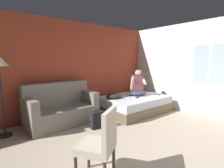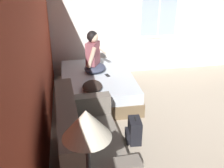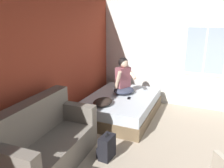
# 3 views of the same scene
# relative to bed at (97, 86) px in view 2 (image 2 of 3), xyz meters

# --- Properties ---
(wall_back_accent) EXTENTS (10.65, 0.16, 2.70)m
(wall_back_accent) POSITION_rel_bed_xyz_m (-1.62, 1.02, 1.11)
(wall_back_accent) COLOR #993823
(wall_back_accent) RESTS_ON ground
(wall_side_with_window) EXTENTS (0.19, 7.45, 2.70)m
(wall_side_with_window) POSITION_rel_bed_xyz_m (1.28, -2.08, 1.12)
(wall_side_with_window) COLOR silver
(wall_side_with_window) RESTS_ON ground
(bed) EXTENTS (2.05, 1.49, 0.48)m
(bed) POSITION_rel_bed_xyz_m (0.00, 0.00, 0.00)
(bed) COLOR brown
(bed) RESTS_ON ground
(couch) EXTENTS (1.74, 0.90, 1.04)m
(couch) POSITION_rel_bed_xyz_m (-2.19, 0.41, 0.16)
(couch) COLOR slate
(couch) RESTS_ON ground
(person_seated) EXTENTS (0.67, 0.63, 0.88)m
(person_seated) POSITION_rel_bed_xyz_m (0.21, 0.03, 0.60)
(person_seated) COLOR #383D51
(person_seated) RESTS_ON bed
(backpack) EXTENTS (0.31, 0.25, 0.46)m
(backpack) POSITION_rel_bed_xyz_m (-1.66, -0.38, -0.04)
(backpack) COLOR black
(backpack) RESTS_ON ground
(throw_pillow) EXTENTS (0.53, 0.43, 0.14)m
(throw_pillow) POSITION_rel_bed_xyz_m (-0.66, 0.17, 0.31)
(throw_pillow) COLOR #2D231E
(throw_pillow) RESTS_ON bed
(cell_phone) EXTENTS (0.16, 0.10, 0.01)m
(cell_phone) POSITION_rel_bed_xyz_m (-0.06, -0.21, 0.25)
(cell_phone) COLOR black
(cell_phone) RESTS_ON bed
(floor_lamp) EXTENTS (0.36, 0.36, 1.70)m
(floor_lamp) POSITION_rel_bed_xyz_m (-3.43, 0.47, 1.19)
(floor_lamp) COLOR black
(floor_lamp) RESTS_ON ground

